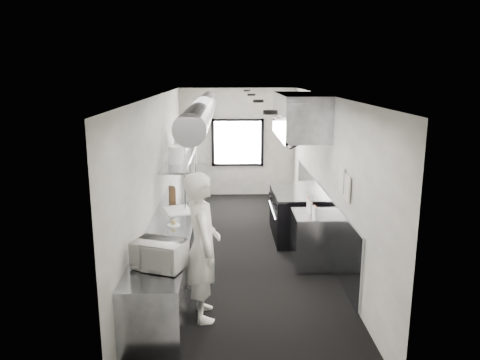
{
  "coord_description": "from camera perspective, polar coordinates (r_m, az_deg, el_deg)",
  "views": [
    {
      "loc": [
        -0.27,
        -8.08,
        3.2
      ],
      "look_at": [
        -0.05,
        -0.2,
        1.37
      ],
      "focal_mm": 34.97,
      "sensor_mm": 36.0,
      "label": 1
    }
  ],
  "objects": [
    {
      "name": "deli_tub_a",
      "position": [
        6.21,
        -11.43,
        -8.45
      ],
      "size": [
        0.16,
        0.16,
        0.09
      ],
      "primitive_type": "cylinder",
      "rotation": [
        0.0,
        0.0,
        -0.29
      ],
      "color": "beige",
      "rests_on": "prep_counter"
    },
    {
      "name": "plate_stack_b",
      "position": [
        8.87,
        -7.6,
        3.33
      ],
      "size": [
        0.29,
        0.29,
        0.29
      ],
      "primitive_type": "cylinder",
      "rotation": [
        0.0,
        0.0,
        0.4
      ],
      "color": "white",
      "rests_on": "pass_shelf"
    },
    {
      "name": "prep_counter",
      "position": [
        8.11,
        -7.77,
        -6.87
      ],
      "size": [
        0.7,
        6.0,
        0.9
      ],
      "primitive_type": "cube",
      "color": "gray",
      "rests_on": "floor"
    },
    {
      "name": "small_plate",
      "position": [
        7.25,
        -8.1,
        -5.47
      ],
      "size": [
        0.23,
        0.23,
        0.02
      ],
      "primitive_type": "cylinder",
      "rotation": [
        0.0,
        0.0,
        0.19
      ],
      "color": "white",
      "rests_on": "prep_counter"
    },
    {
      "name": "wall_back",
      "position": [
        12.21,
        -0.3,
        4.61
      ],
      "size": [
        3.0,
        0.02,
        2.8
      ],
      "primitive_type": "cube",
      "color": "silver",
      "rests_on": "floor"
    },
    {
      "name": "deli_tub_b",
      "position": [
        6.37,
        -10.76,
        -7.91
      ],
      "size": [
        0.12,
        0.12,
        0.09
      ],
      "primitive_type": "cylinder",
      "rotation": [
        0.0,
        0.0,
        -0.0
      ],
      "color": "beige",
      "rests_on": "prep_counter"
    },
    {
      "name": "plate_stack_d",
      "position": [
        10.01,
        -6.8,
        4.67
      ],
      "size": [
        0.3,
        0.3,
        0.36
      ],
      "primitive_type": "cylinder",
      "rotation": [
        0.0,
        0.0,
        -0.33
      ],
      "color": "white",
      "rests_on": "pass_shelf"
    },
    {
      "name": "wall_cladding",
      "position": [
        8.96,
        9.79,
        -4.32
      ],
      "size": [
        0.03,
        5.5,
        1.1
      ],
      "primitive_type": "cube",
      "color": "gray",
      "rests_on": "wall_right"
    },
    {
      "name": "service_window",
      "position": [
        12.18,
        -0.29,
        4.58
      ],
      "size": [
        1.36,
        0.05,
        1.25
      ],
      "color": "white",
      "rests_on": "wall_back"
    },
    {
      "name": "exhaust_hood",
      "position": [
        8.92,
        7.31,
        7.77
      ],
      "size": [
        0.81,
        2.2,
        0.88
      ],
      "color": "gray",
      "rests_on": "ceiling"
    },
    {
      "name": "newspaper",
      "position": [
        6.5,
        -8.11,
        -7.72
      ],
      "size": [
        0.42,
        0.46,
        0.01
      ],
      "primitive_type": "cube",
      "rotation": [
        0.0,
        0.0,
        -0.34
      ],
      "color": "silver",
      "rests_on": "prep_counter"
    },
    {
      "name": "squeeze_bottle_d",
      "position": [
        8.0,
        8.35,
        -3.07
      ],
      "size": [
        0.08,
        0.08,
        0.19
      ],
      "primitive_type": "cylinder",
      "rotation": [
        0.0,
        0.0,
        0.31
      ],
      "color": "white",
      "rests_on": "bottle_station"
    },
    {
      "name": "notice_sheet_a",
      "position": [
        7.27,
        12.31,
        0.07
      ],
      "size": [
        0.02,
        0.28,
        0.38
      ],
      "primitive_type": "cube",
      "color": "silver",
      "rests_on": "wall_right"
    },
    {
      "name": "squeeze_bottle_b",
      "position": [
        7.66,
        9.04,
        -3.81
      ],
      "size": [
        0.07,
        0.07,
        0.19
      ],
      "primitive_type": "cylinder",
      "rotation": [
        0.0,
        0.0,
        0.03
      ],
      "color": "white",
      "rests_on": "bottle_station"
    },
    {
      "name": "range",
      "position": [
        9.28,
        6.61,
        -4.11
      ],
      "size": [
        0.88,
        1.6,
        0.94
      ],
      "color": "black",
      "rests_on": "floor"
    },
    {
      "name": "squeeze_bottle_a",
      "position": [
        7.54,
        9.2,
        -4.07
      ],
      "size": [
        0.07,
        0.07,
        0.2
      ],
      "primitive_type": "cylinder",
      "rotation": [
        0.0,
        0.0,
        -0.0
      ],
      "color": "white",
      "rests_on": "bottle_station"
    },
    {
      "name": "pass_shelf",
      "position": [
        9.27,
        -7.26,
        2.64
      ],
      "size": [
        0.45,
        3.0,
        0.68
      ],
      "color": "gray",
      "rests_on": "prep_counter"
    },
    {
      "name": "line_cook",
      "position": [
        6.14,
        -4.6,
        -8.08
      ],
      "size": [
        0.59,
        0.79,
        1.98
      ],
      "primitive_type": "imported",
      "rotation": [
        0.0,
        0.0,
        1.74
      ],
      "color": "silver",
      "rests_on": "floor"
    },
    {
      "name": "knife_block",
      "position": [
        8.68,
        -8.28,
        -1.61
      ],
      "size": [
        0.15,
        0.23,
        0.24
      ],
      "primitive_type": "cube",
      "rotation": [
        0.0,
        0.0,
        0.27
      ],
      "color": "brown",
      "rests_on": "prep_counter"
    },
    {
      "name": "squeeze_bottle_e",
      "position": [
        8.14,
        8.33,
        -2.84
      ],
      "size": [
        0.07,
        0.07,
        0.17
      ],
      "primitive_type": "cylinder",
      "rotation": [
        0.0,
        0.0,
        -0.25
      ],
      "color": "white",
      "rests_on": "bottle_station"
    },
    {
      "name": "cutting_board",
      "position": [
        8.0,
        -7.59,
        -3.67
      ],
      "size": [
        0.58,
        0.67,
        0.02
      ],
      "primitive_type": "cube",
      "rotation": [
        0.0,
        0.0,
        0.32
      ],
      "color": "white",
      "rests_on": "prep_counter"
    },
    {
      "name": "far_work_table",
      "position": [
        11.64,
        -5.87,
        -0.65
      ],
      "size": [
        0.7,
        1.2,
        0.9
      ],
      "primitive_type": "cube",
      "color": "gray",
      "rests_on": "floor"
    },
    {
      "name": "bottle_station",
      "position": [
        8.0,
        8.82,
        -7.19
      ],
      "size": [
        0.65,
        0.8,
        0.9
      ],
      "primitive_type": "cube",
      "color": "gray",
      "rests_on": "floor"
    },
    {
      "name": "floor",
      "position": [
        8.69,
        0.32,
        -8.52
      ],
      "size": [
        3.0,
        8.0,
        0.01
      ],
      "primitive_type": "cube",
      "color": "black",
      "rests_on": "ground"
    },
    {
      "name": "plate_stack_c",
      "position": [
        9.55,
        -7.28,
        4.28
      ],
      "size": [
        0.33,
        0.33,
        0.37
      ],
      "primitive_type": "cylinder",
      "rotation": [
        0.0,
        0.0,
        0.3
      ],
      "color": "white",
      "rests_on": "pass_shelf"
    },
    {
      "name": "microwave",
      "position": [
        5.73,
        -9.84,
        -8.94
      ],
      "size": [
        0.67,
        0.6,
        0.34
      ],
      "primitive_type": "imported",
      "rotation": [
        0.0,
        0.0,
        -0.36
      ],
      "color": "silver",
      "rests_on": "prep_counter"
    },
    {
      "name": "wall_left",
      "position": [
        8.36,
        -10.0,
        0.46
      ],
      "size": [
        0.02,
        8.0,
        2.8
      ],
      "primitive_type": "cube",
      "color": "silver",
      "rests_on": "floor"
    },
    {
      "name": "plate_stack_a",
      "position": [
        8.56,
        -7.89,
        3.04
      ],
      "size": [
        0.35,
        0.35,
        0.31
      ],
      "primitive_type": "cylinder",
      "rotation": [
        0.0,
        0.0,
        0.4
      ],
      "color": "white",
      "rests_on": "pass_shelf"
    },
    {
      "name": "hvac_duct",
      "position": [
        8.51,
        -4.52,
        8.67
      ],
      "size": [
        0.4,
        6.4,
        0.4
      ],
      "primitive_type": "cylinder",
      "rotation": [
        1.57,
        0.0,
        0.0
      ],
      "color": "gray",
      "rests_on": "ceiling"
    },
    {
      "name": "ceiling",
      "position": [
        8.09,
        0.34,
        10.25
      ],
      "size": [
        3.0,
        8.0,
        0.01
      ],
      "primitive_type": "cube",
      "color": "silver",
      "rests_on": "wall_back"
    },
    {
      "name": "wall_front",
      "position": [
        4.46,
        2.06,
        -10.7
      ],
      "size": [
        3.0,
        0.02,
        2.8
      ],
      "primitive_type": "cube",
      "color": "silver",
      "rests_on": "floor"
    },
    {
      "name": "notice_sheet_b",
      "position": [
        6.95,
        12.96,
        -0.98
      ],
      "size": [
        0.02,
        0.28,
        0.38
      ],
      "primitive_type": "cube",
      "color": "silver",
      "rests_on": "wall_right"
    },
    {
      "name": "squeeze_bottle_c",
      "position": [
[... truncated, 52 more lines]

